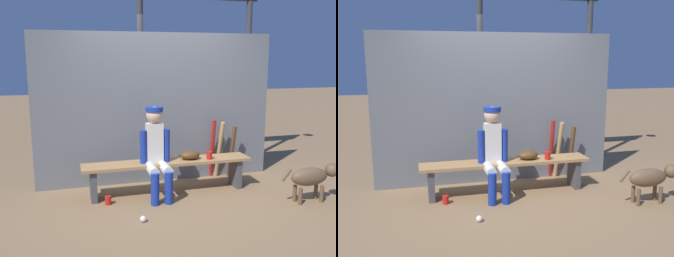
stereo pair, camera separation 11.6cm
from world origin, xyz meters
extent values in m
plane|color=olive|center=(0.00, 0.00, 0.00)|extent=(30.00, 30.00, 0.00)
cube|color=slate|center=(0.00, 0.55, 1.10)|extent=(3.56, 0.03, 2.20)
cube|color=#AD7F4C|center=(0.00, 0.00, 0.44)|extent=(2.33, 0.36, 0.04)
cube|color=#4C4C51|center=(-1.02, 0.00, 0.21)|extent=(0.08, 0.29, 0.42)
cube|color=#4C4C51|center=(1.02, 0.00, 0.21)|extent=(0.08, 0.29, 0.42)
cube|color=silver|center=(-0.19, 0.00, 0.73)|extent=(0.22, 0.13, 0.53)
sphere|color=beige|center=(-0.19, 0.00, 1.10)|extent=(0.22, 0.22, 0.22)
cylinder|color=#193399|center=(-0.19, 0.00, 1.18)|extent=(0.23, 0.23, 0.06)
cylinder|color=silver|center=(-0.28, -0.19, 0.42)|extent=(0.13, 0.38, 0.13)
cylinder|color=#193399|center=(-0.28, -0.38, 0.21)|extent=(0.11, 0.11, 0.42)
cylinder|color=#193399|center=(-0.35, -0.02, 0.68)|extent=(0.09, 0.09, 0.45)
cylinder|color=silver|center=(-0.10, -0.19, 0.42)|extent=(0.13, 0.38, 0.13)
cylinder|color=#193399|center=(-0.10, -0.38, 0.21)|extent=(0.11, 0.11, 0.42)
cylinder|color=#193399|center=(-0.03, -0.02, 0.68)|extent=(0.09, 0.09, 0.45)
ellipsoid|color=#593819|center=(0.32, 0.00, 0.52)|extent=(0.28, 0.20, 0.12)
cylinder|color=#B22323|center=(0.84, 0.46, 0.47)|extent=(0.11, 0.27, 0.94)
cylinder|color=tan|center=(0.95, 0.44, 0.44)|extent=(0.10, 0.24, 0.89)
cylinder|color=brown|center=(1.14, 0.40, 0.41)|extent=(0.10, 0.20, 0.83)
sphere|color=white|center=(-0.53, -0.83, 0.04)|extent=(0.07, 0.07, 0.07)
cylinder|color=red|center=(-0.85, -0.20, 0.06)|extent=(0.08, 0.08, 0.11)
cylinder|color=red|center=(0.57, -0.08, 0.51)|extent=(0.08, 0.08, 0.11)
cylinder|color=#3F3F42|center=(-0.13, 1.16, 1.38)|extent=(0.10, 0.10, 2.77)
cylinder|color=#3F3F42|center=(1.75, 1.16, 1.38)|extent=(0.10, 0.10, 2.77)
ellipsoid|color=brown|center=(1.66, -0.81, 0.34)|extent=(0.52, 0.20, 0.24)
sphere|color=brown|center=(2.00, -0.81, 0.40)|extent=(0.18, 0.18, 0.18)
cylinder|color=brown|center=(1.32, -0.81, 0.39)|extent=(0.15, 0.04, 0.16)
cylinder|color=brown|center=(1.82, -0.75, 0.11)|extent=(0.05, 0.05, 0.22)
cylinder|color=brown|center=(1.82, -0.87, 0.11)|extent=(0.05, 0.05, 0.22)
cylinder|color=brown|center=(1.50, -0.75, 0.11)|extent=(0.05, 0.05, 0.22)
cylinder|color=brown|center=(1.50, -0.87, 0.11)|extent=(0.05, 0.05, 0.22)
camera|label=1|loc=(-1.35, -4.77, 1.85)|focal=40.12mm
camera|label=2|loc=(-1.23, -4.80, 1.85)|focal=40.12mm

